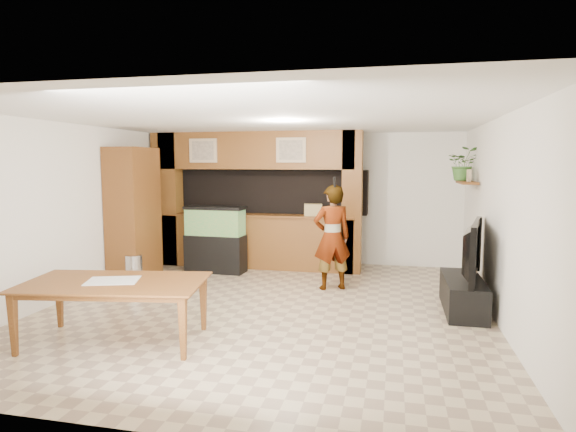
% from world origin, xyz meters
% --- Properties ---
extents(floor, '(6.50, 6.50, 0.00)m').
position_xyz_m(floor, '(0.00, 0.00, 0.00)').
color(floor, tan).
rests_on(floor, ground).
extents(ceiling, '(6.50, 6.50, 0.00)m').
position_xyz_m(ceiling, '(0.00, 0.00, 2.60)').
color(ceiling, white).
rests_on(ceiling, wall_back).
extents(wall_back, '(6.00, 0.00, 6.00)m').
position_xyz_m(wall_back, '(0.00, 3.25, 1.30)').
color(wall_back, silver).
rests_on(wall_back, floor).
extents(wall_left, '(0.00, 6.50, 6.50)m').
position_xyz_m(wall_left, '(-3.00, 0.00, 1.30)').
color(wall_left, silver).
rests_on(wall_left, floor).
extents(wall_right, '(0.00, 6.50, 6.50)m').
position_xyz_m(wall_right, '(3.00, 0.00, 1.30)').
color(wall_right, silver).
rests_on(wall_right, floor).
extents(partition, '(4.20, 0.99, 2.60)m').
position_xyz_m(partition, '(-0.95, 2.64, 1.31)').
color(partition, brown).
rests_on(partition, floor).
extents(wall_clock, '(0.05, 0.25, 0.25)m').
position_xyz_m(wall_clock, '(-2.97, 1.00, 1.90)').
color(wall_clock, black).
rests_on(wall_clock, wall_left).
extents(wall_shelf, '(0.25, 0.90, 0.04)m').
position_xyz_m(wall_shelf, '(2.85, 1.95, 1.70)').
color(wall_shelf, brown).
rests_on(wall_shelf, wall_right).
extents(pantry_cabinet, '(0.57, 0.93, 2.28)m').
position_xyz_m(pantry_cabinet, '(-2.70, 1.15, 1.14)').
color(pantry_cabinet, brown).
rests_on(pantry_cabinet, floor).
extents(trash_can, '(0.28, 0.28, 0.51)m').
position_xyz_m(trash_can, '(-2.47, 0.71, 0.25)').
color(trash_can, '#B2B2B7').
rests_on(trash_can, floor).
extents(aquarium, '(1.10, 0.41, 1.22)m').
position_xyz_m(aquarium, '(-1.52, 1.95, 0.60)').
color(aquarium, black).
rests_on(aquarium, floor).
extents(tv_stand, '(0.50, 1.36, 0.45)m').
position_xyz_m(tv_stand, '(2.65, 0.44, 0.23)').
color(tv_stand, black).
rests_on(tv_stand, floor).
extents(television, '(0.46, 1.38, 0.79)m').
position_xyz_m(television, '(2.65, 0.44, 0.85)').
color(television, black).
rests_on(television, tv_stand).
extents(photo_frame, '(0.05, 0.15, 0.20)m').
position_xyz_m(photo_frame, '(2.85, 1.75, 1.82)').
color(photo_frame, tan).
rests_on(photo_frame, wall_shelf).
extents(potted_plant, '(0.51, 0.45, 0.56)m').
position_xyz_m(potted_plant, '(2.82, 2.23, 2.00)').
color(potted_plant, '#396A2A').
rests_on(potted_plant, wall_shelf).
extents(person, '(0.72, 0.62, 1.68)m').
position_xyz_m(person, '(0.75, 1.20, 0.84)').
color(person, '#997254').
rests_on(person, floor).
extents(microphone, '(0.04, 0.10, 0.17)m').
position_xyz_m(microphone, '(0.80, 1.04, 1.72)').
color(microphone, black).
rests_on(microphone, person).
extents(dining_table, '(2.14, 1.42, 0.70)m').
position_xyz_m(dining_table, '(-1.32, -1.68, 0.35)').
color(dining_table, brown).
rests_on(dining_table, floor).
extents(newspaper_a, '(0.65, 0.56, 0.01)m').
position_xyz_m(newspaper_a, '(-1.35, -1.62, 0.70)').
color(newspaper_a, silver).
rests_on(newspaper_a, dining_table).
extents(counter_box, '(0.37, 0.28, 0.22)m').
position_xyz_m(counter_box, '(0.23, 2.45, 1.15)').
color(counter_box, '#A18A57').
rests_on(counter_box, partition).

